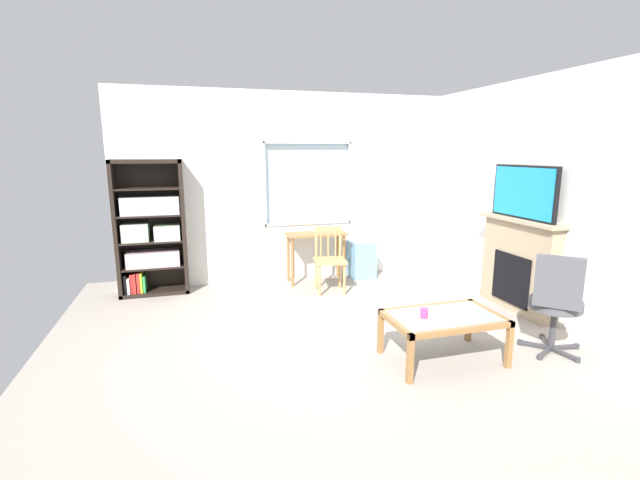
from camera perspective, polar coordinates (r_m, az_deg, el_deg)
name	(u,v)px	position (r m, az deg, el deg)	size (l,w,h in m)	color
ground	(339,340)	(4.74, 2.51, -12.77)	(5.93, 5.85, 0.02)	#9E9389
wall_back_with_window	(286,188)	(6.68, -4.39, 6.69)	(4.93, 0.15, 2.78)	silver
wall_right	(550,199)	(5.70, 27.56, 4.69)	(0.12, 5.05, 2.78)	silver
bookshelf	(151,231)	(6.38, -21.03, 1.09)	(0.90, 0.38, 1.82)	black
desk_under_window	(316,243)	(6.54, -0.53, -0.33)	(0.89, 0.38, 0.75)	olive
wooden_chair	(330,259)	(6.10, 1.26, -2.49)	(0.47, 0.45, 0.90)	tan
plastic_drawer_unit	(361,259)	(6.89, 5.37, -2.43)	(0.35, 0.40, 0.57)	#72ADDB
fireplace	(518,265)	(5.89, 24.26, -2.93)	(0.26, 1.22, 1.14)	tan
tv	(524,192)	(5.74, 24.84, 5.63)	(0.06, 1.00, 0.63)	black
office_chair	(556,299)	(4.76, 28.23, -6.78)	(0.63, 0.60, 1.00)	#4C4C51
coffee_table	(444,321)	(4.31, 15.67, -10.09)	(1.04, 0.66, 0.44)	#8C9E99
sippy_cup	(424,313)	(4.17, 13.30, -9.14)	(0.07, 0.07, 0.09)	#DB3D84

